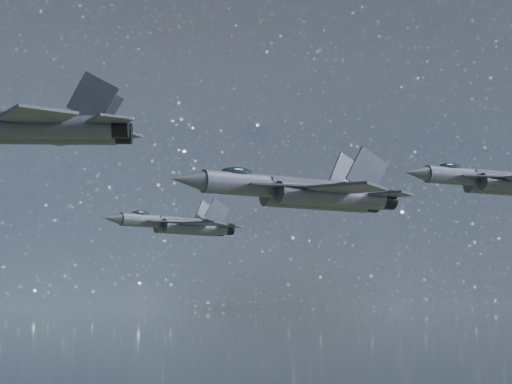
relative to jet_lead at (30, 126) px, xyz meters
name	(u,v)px	position (x,y,z in m)	size (l,w,h in m)	color
jet_lead	(30,126)	(0.00, 0.00, 0.00)	(17.72, 11.68, 4.54)	#353842
jet_left	(181,225)	(21.84, 30.07, -3.14)	(16.26, 11.22, 4.08)	#353842
jet_right	(307,192)	(18.08, -5.79, -4.21)	(17.60, 12.46, 4.46)	#353842
jet_slot	(500,182)	(45.94, 6.32, -0.06)	(18.66, 13.26, 4.75)	#353842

